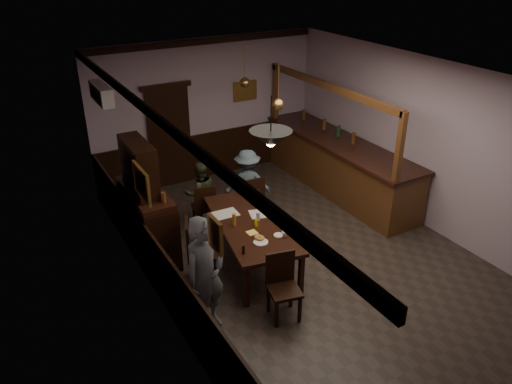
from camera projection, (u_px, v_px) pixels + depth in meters
room at (319, 180)px, 7.46m from camera, size 5.01×8.01×3.01m
dining_table at (251, 226)px, 7.86m from camera, size 1.38×2.35×0.75m
chair_far_left at (205, 205)px, 8.89m from camera, size 0.44×0.44×0.89m
chair_far_right at (253, 197)px, 9.15m from camera, size 0.42×0.42×0.91m
chair_near at (283, 283)px, 6.82m from camera, size 0.49×0.49×0.96m
chair_side at (196, 249)px, 7.47m from camera, size 0.59×0.59×1.05m
person_standing at (205, 276)px, 6.42m from camera, size 0.70×0.56×1.69m
person_seated_left at (201, 193)px, 9.07m from camera, size 0.64×0.53×1.21m
person_seated_right at (247, 183)px, 9.31m from camera, size 0.97×0.77×1.32m
newspaper_left at (225, 214)px, 8.07m from camera, size 0.43×0.32×0.01m
newspaper_right at (263, 213)px, 8.08m from camera, size 0.49×0.41×0.01m
napkin at (252, 232)px, 7.56m from camera, size 0.17×0.17×0.00m
saucer at (279, 235)px, 7.48m from camera, size 0.15×0.15×0.01m
coffee_cup at (284, 234)px, 7.43m from camera, size 0.09×0.09×0.07m
pastry_plate at (261, 242)px, 7.30m from camera, size 0.22×0.22×0.01m
pastry_ring_a at (258, 237)px, 7.37m from camera, size 0.13×0.13×0.04m
pastry_ring_b at (260, 238)px, 7.36m from camera, size 0.13×0.13×0.04m
soda_can at (256, 223)px, 7.70m from camera, size 0.07×0.07×0.12m
beer_glass at (234, 220)px, 7.71m from camera, size 0.06×0.06×0.20m
water_glass at (258, 216)px, 7.85m from camera, size 0.06×0.06×0.15m
pepper_mill at (243, 250)px, 7.01m from camera, size 0.04×0.04×0.14m
sideboard at (146, 211)px, 8.05m from camera, size 0.54×1.52×2.00m
bar_counter at (338, 164)px, 10.30m from camera, size 0.96×4.13×2.32m
door_back at (170, 138)px, 10.33m from camera, size 0.90×0.06×2.10m
ac_unit at (101, 94)px, 8.23m from camera, size 0.20×0.85×0.30m
picture_left_small at (215, 235)px, 4.84m from camera, size 0.04×0.28×0.36m
picture_left_large at (142, 183)px, 6.90m from camera, size 0.04×0.62×0.48m
picture_back at (245, 91)px, 10.80m from camera, size 0.55×0.04×0.42m
pendant_iron at (271, 139)px, 6.39m from camera, size 0.56×0.56×0.68m
pendant_brass_mid at (278, 105)px, 8.20m from camera, size 0.20×0.20×0.81m
pendant_brass_far at (245, 83)px, 9.46m from camera, size 0.20×0.20×0.81m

